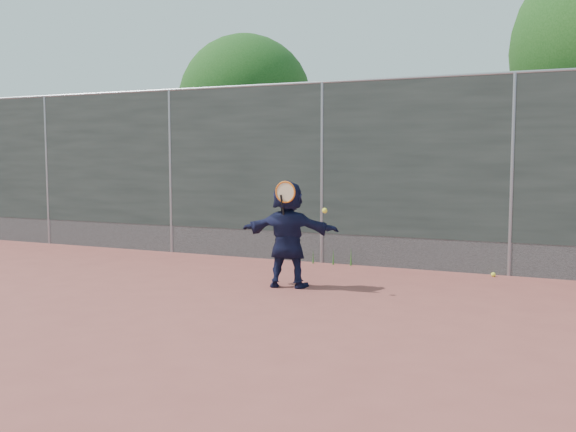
% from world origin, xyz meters
% --- Properties ---
extents(ground, '(80.00, 80.00, 0.00)m').
position_xyz_m(ground, '(0.00, 0.00, 0.00)').
color(ground, '#9E4C42').
rests_on(ground, ground).
extents(player, '(1.41, 0.66, 1.46)m').
position_xyz_m(player, '(0.30, 1.41, 0.73)').
color(player, '#141737').
rests_on(player, ground).
extents(ball_ground, '(0.07, 0.07, 0.07)m').
position_xyz_m(ball_ground, '(2.80, 3.31, 0.03)').
color(ball_ground, '#FCF638').
rests_on(ball_ground, ground).
extents(fence, '(20.00, 0.06, 3.03)m').
position_xyz_m(fence, '(-0.00, 3.50, 1.58)').
color(fence, '#38423D').
rests_on(fence, ground).
extents(swing_action, '(0.74, 0.14, 0.51)m').
position_xyz_m(swing_action, '(0.41, 1.21, 1.27)').
color(swing_action, orange).
rests_on(swing_action, ground).
extents(tree_left, '(3.15, 3.00, 4.53)m').
position_xyz_m(tree_left, '(-2.85, 6.55, 2.94)').
color(tree_left, '#382314').
rests_on(tree_left, ground).
extents(weed_clump, '(0.68, 0.07, 0.30)m').
position_xyz_m(weed_clump, '(0.29, 3.38, 0.13)').
color(weed_clump, '#387226').
rests_on(weed_clump, ground).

